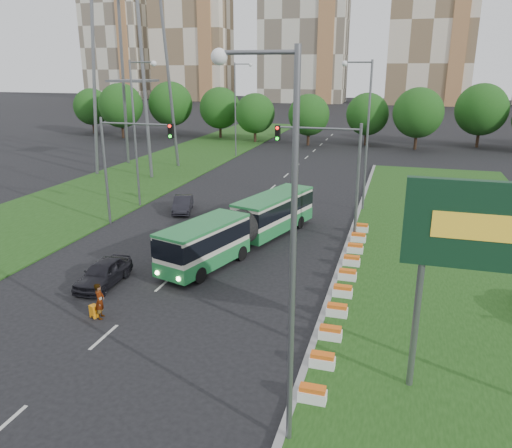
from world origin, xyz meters
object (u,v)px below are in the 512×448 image
(car_left_far, at_px, (183,204))
(shopping_trolley, at_px, (94,311))
(articulated_bus, at_px, (243,226))
(billboard, at_px, (498,237))
(car_left_near, at_px, (103,273))
(traffic_mast_left, at_px, (124,155))
(traffic_mast_median, at_px, (334,163))
(pedestrian, at_px, (100,301))

(car_left_far, height_order, shopping_trolley, car_left_far)
(articulated_bus, height_order, car_left_far, articulated_bus)
(car_left_far, bearing_deg, billboard, -61.95)
(car_left_near, bearing_deg, shopping_trolley, -65.95)
(shopping_trolley, bearing_deg, traffic_mast_left, 135.93)
(traffic_mast_left, height_order, articulated_bus, traffic_mast_left)
(billboard, height_order, traffic_mast_left, same)
(traffic_mast_median, xyz_separation_m, traffic_mast_left, (-15.16, -1.00, 0.00))
(traffic_mast_median, xyz_separation_m, car_left_far, (-12.70, 3.45, -4.70))
(traffic_mast_left, bearing_deg, shopping_trolley, -66.32)
(traffic_mast_left, bearing_deg, pedestrian, -65.02)
(billboard, relative_size, shopping_trolley, 12.85)
(traffic_mast_left, height_order, shopping_trolley, traffic_mast_left)
(billboard, distance_m, pedestrian, 17.25)
(car_left_far, relative_size, shopping_trolley, 6.36)
(billboard, relative_size, articulated_bus, 0.54)
(pedestrian, bearing_deg, traffic_mast_median, -48.66)
(billboard, xyz_separation_m, car_left_far, (-20.17, 19.45, -5.51))
(billboard, height_order, car_left_far, billboard)
(articulated_bus, xyz_separation_m, car_left_near, (-5.49, -7.86, -0.79))
(articulated_bus, xyz_separation_m, shopping_trolley, (-3.86, -11.27, -1.19))
(traffic_mast_median, bearing_deg, car_left_near, -134.41)
(articulated_bus, bearing_deg, traffic_mast_left, -176.25)
(traffic_mast_median, relative_size, shopping_trolley, 12.85)
(billboard, bearing_deg, articulated_bus, 135.17)
(traffic_mast_median, distance_m, traffic_mast_left, 15.19)
(traffic_mast_median, height_order, car_left_near, traffic_mast_median)
(traffic_mast_median, xyz_separation_m, shopping_trolley, (-9.24, -14.50, -5.04))
(traffic_mast_left, height_order, pedestrian, traffic_mast_left)
(car_left_far, distance_m, pedestrian, 18.32)
(traffic_mast_median, height_order, pedestrian, traffic_mast_median)
(shopping_trolley, bearing_deg, articulated_bus, 93.35)
(traffic_mast_median, bearing_deg, car_left_far, 164.80)
(car_left_near, bearing_deg, traffic_mast_left, 111.54)
(car_left_far, bearing_deg, shopping_trolley, -97.07)
(articulated_bus, relative_size, car_left_far, 3.77)
(traffic_mast_median, relative_size, pedestrian, 4.52)
(car_left_near, bearing_deg, pedestrian, -61.04)
(pedestrian, relative_size, shopping_trolley, 2.84)
(traffic_mast_median, bearing_deg, shopping_trolley, -122.50)
(traffic_mast_median, relative_size, traffic_mast_left, 1.00)
(car_left_near, bearing_deg, car_left_far, 95.69)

